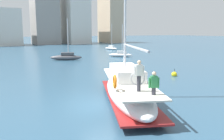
% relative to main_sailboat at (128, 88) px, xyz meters
% --- Properties ---
extents(ground_plane, '(400.00, 400.00, 0.00)m').
position_rel_main_sailboat_xyz_m(ground_plane, '(-1.48, 0.48, -0.91)').
color(ground_plane, '#2D516B').
extents(main_sailboat, '(5.92, 9.78, 13.71)m').
position_rel_main_sailboat_xyz_m(main_sailboat, '(0.00, 0.00, 0.00)').
color(main_sailboat, white).
rests_on(main_sailboat, ground).
extents(moored_catamaran, '(3.80, 3.45, 5.67)m').
position_rel_main_sailboat_xyz_m(moored_catamaran, '(13.69, 22.95, -0.45)').
color(moored_catamaran, white).
rests_on(moored_catamaran, ground).
extents(moored_cutter_left, '(4.95, 3.15, 6.41)m').
position_rel_main_sailboat_xyz_m(moored_cutter_left, '(3.82, 23.19, -0.39)').
color(moored_cutter_left, '#4C4C51').
rests_on(moored_cutter_left, ground).
extents(moored_cutter_right, '(2.08, 3.90, 6.35)m').
position_rel_main_sailboat_xyz_m(moored_cutter_right, '(20.37, 38.27, -0.45)').
color(moored_cutter_right, white).
rests_on(moored_cutter_right, ground).
extents(mooring_buoy, '(0.56, 0.56, 0.88)m').
position_rel_main_sailboat_xyz_m(mooring_buoy, '(8.94, 5.01, -0.75)').
color(mooring_buoy, yellow).
rests_on(mooring_buoy, ground).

